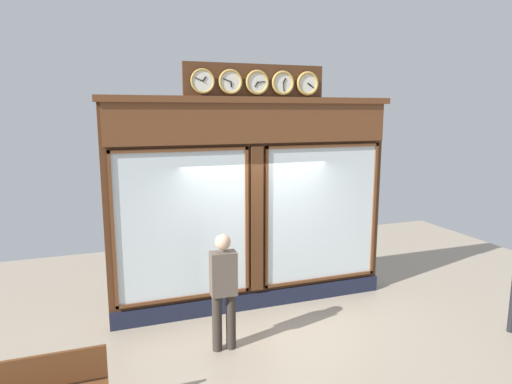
% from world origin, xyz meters
% --- Properties ---
extents(shop_facade, '(4.91, 0.42, 4.08)m').
position_xyz_m(shop_facade, '(-0.00, -0.12, 1.83)').
color(shop_facade, '#4C2B16').
rests_on(shop_facade, ground_plane).
extents(pedestrian, '(0.37, 0.24, 1.69)m').
position_xyz_m(pedestrian, '(0.89, 1.13, 0.93)').
color(pedestrian, '#312A24').
rests_on(pedestrian, ground_plane).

